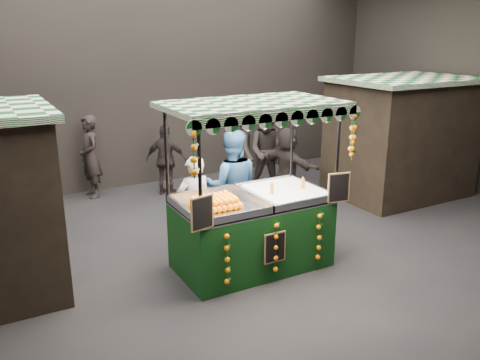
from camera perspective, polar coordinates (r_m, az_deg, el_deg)
ground at (r=8.17m, az=2.94°, el=-9.08°), size 12.00×12.00×0.00m
market_hall at (r=7.36m, az=3.34°, el=15.37°), size 12.10×10.10×5.05m
neighbour_stall_right at (r=11.57m, az=17.91°, el=4.73°), size 3.00×2.20×2.60m
juice_stall at (r=7.62m, az=1.57°, el=-4.45°), size 2.66×1.57×2.58m
vendor_grey at (r=8.12m, az=-5.26°, el=-2.97°), size 0.62×0.43×1.66m
vendor_blue at (r=8.59m, az=-0.95°, el=-0.67°), size 1.18×1.07×1.97m
shopper_1 at (r=11.15m, az=3.28°, el=3.26°), size 1.18×1.14×1.92m
shopper_2 at (r=11.20m, az=-8.42°, el=2.29°), size 0.98×0.86×1.59m
shopper_3 at (r=11.76m, az=0.86°, el=3.87°), size 1.12×1.39×1.87m
shopper_5 at (r=10.62m, az=5.45°, el=1.69°), size 0.75×1.56×1.62m
shopper_6 at (r=11.37m, az=-16.77°, el=2.55°), size 0.51×0.71×1.81m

